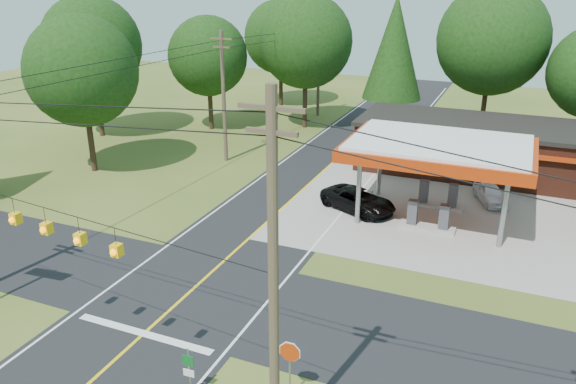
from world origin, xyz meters
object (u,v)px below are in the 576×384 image
at_px(suv_car, 358,200).
at_px(octagonal_stop_sign, 290,357).
at_px(sedan_car, 490,194).
at_px(gas_canopy, 439,151).

relative_size(suv_car, octagonal_stop_sign, 2.13).
bearing_deg(octagonal_stop_sign, suv_car, 98.36).
xyz_separation_m(sedan_car, octagonal_stop_sign, (-5.00, -21.65, 1.14)).
xyz_separation_m(gas_canopy, sedan_car, (3.00, 4.00, -3.67)).
height_order(gas_canopy, sedan_car, gas_canopy).
xyz_separation_m(gas_canopy, suv_car, (-4.50, -0.65, -3.58)).
distance_m(suv_car, sedan_car, 8.82).
xyz_separation_m(suv_car, octagonal_stop_sign, (2.50, -17.00, 1.04)).
distance_m(suv_car, octagonal_stop_sign, 17.22).
height_order(gas_canopy, suv_car, gas_canopy).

